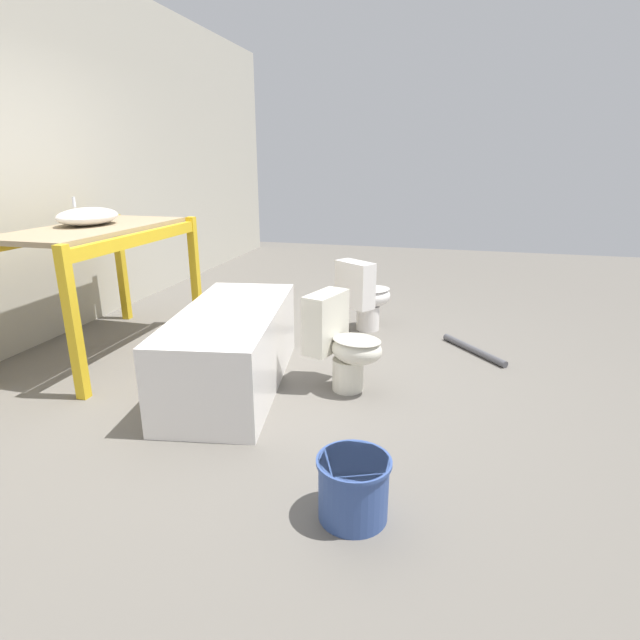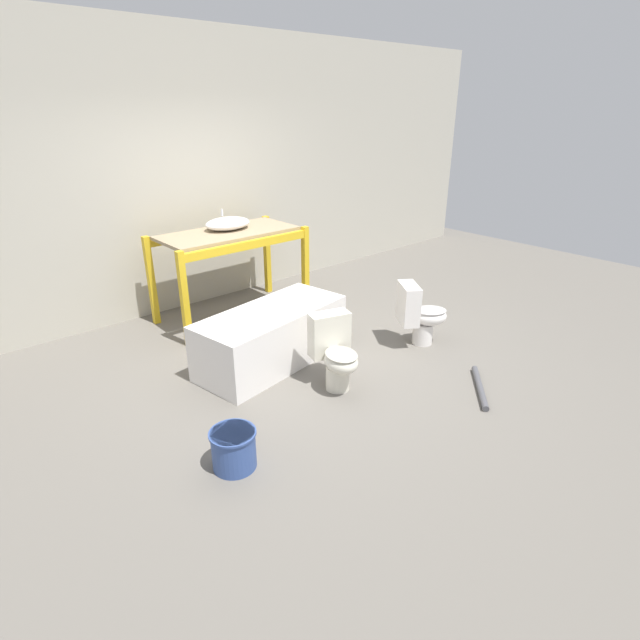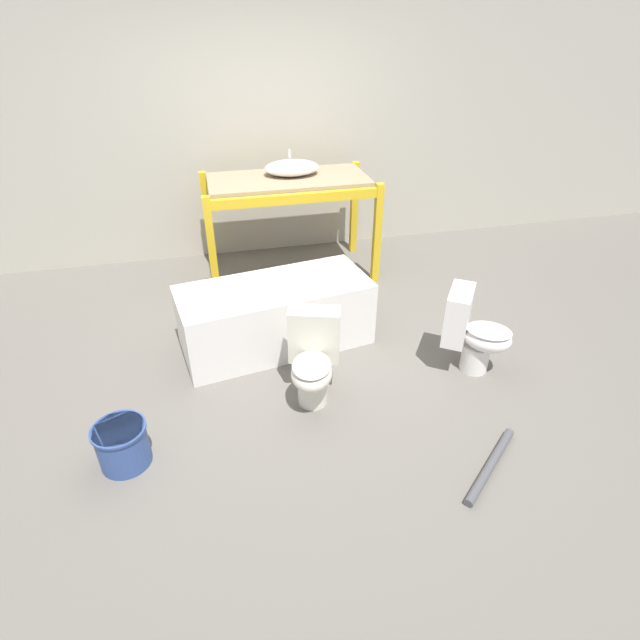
{
  "view_description": "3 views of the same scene",
  "coord_description": "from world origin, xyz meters",
  "px_view_note": "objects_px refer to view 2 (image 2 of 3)",
  "views": [
    {
      "loc": [
        -3.17,
        -1.26,
        1.52
      ],
      "look_at": [
        -0.18,
        -0.48,
        0.53
      ],
      "focal_mm": 28.0,
      "sensor_mm": 36.0,
      "label": 1
    },
    {
      "loc": [
        -2.76,
        -3.45,
        2.36
      ],
      "look_at": [
        -0.18,
        -0.55,
        0.68
      ],
      "focal_mm": 28.0,
      "sensor_mm": 36.0,
      "label": 2
    },
    {
      "loc": [
        -0.66,
        -3.34,
        2.44
      ],
      "look_at": [
        0.01,
        -0.56,
        0.63
      ],
      "focal_mm": 28.0,
      "sensor_mm": 36.0,
      "label": 3
    }
  ],
  "objects_px": {
    "sink_basin": "(228,223)",
    "bathtub_main": "(272,333)",
    "toilet_far": "(335,352)",
    "bucket_white": "(234,448)",
    "toilet_near": "(419,314)"
  },
  "relations": [
    {
      "from": "sink_basin",
      "to": "toilet_far",
      "type": "distance_m",
      "value": 2.27
    },
    {
      "from": "bathtub_main",
      "to": "toilet_far",
      "type": "bearing_deg",
      "value": -88.15
    },
    {
      "from": "sink_basin",
      "to": "toilet_far",
      "type": "bearing_deg",
      "value": -97.38
    },
    {
      "from": "toilet_near",
      "to": "toilet_far",
      "type": "height_order",
      "value": "same"
    },
    {
      "from": "toilet_far",
      "to": "bucket_white",
      "type": "height_order",
      "value": "toilet_far"
    },
    {
      "from": "bucket_white",
      "to": "bathtub_main",
      "type": "bearing_deg",
      "value": 43.58
    },
    {
      "from": "sink_basin",
      "to": "bathtub_main",
      "type": "bearing_deg",
      "value": -107.1
    },
    {
      "from": "sink_basin",
      "to": "bucket_white",
      "type": "xyz_separation_m",
      "value": [
        -1.56,
        -2.45,
        -0.95
      ]
    },
    {
      "from": "toilet_far",
      "to": "bucket_white",
      "type": "relative_size",
      "value": 2.01
    },
    {
      "from": "bucket_white",
      "to": "toilet_near",
      "type": "bearing_deg",
      "value": 8.77
    },
    {
      "from": "sink_basin",
      "to": "toilet_near",
      "type": "height_order",
      "value": "sink_basin"
    },
    {
      "from": "sink_basin",
      "to": "toilet_far",
      "type": "height_order",
      "value": "sink_basin"
    },
    {
      "from": "bathtub_main",
      "to": "sink_basin",
      "type": "bearing_deg",
      "value": 63.6
    },
    {
      "from": "toilet_near",
      "to": "sink_basin",
      "type": "bearing_deg",
      "value": 60.53
    },
    {
      "from": "sink_basin",
      "to": "toilet_near",
      "type": "distance_m",
      "value": 2.41
    }
  ]
}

